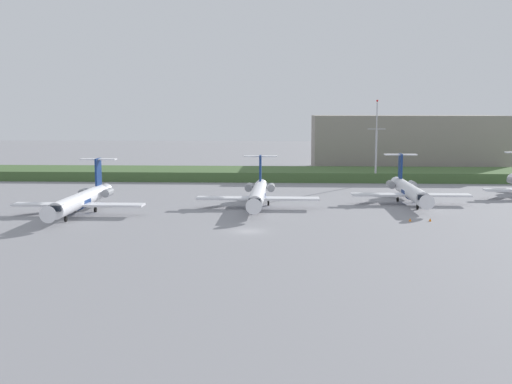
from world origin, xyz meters
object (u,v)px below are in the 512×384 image
object	(u,v)px
regional_jet_third	(258,194)
antenna_mast	(376,149)
safety_cone_mid_marker	(430,220)
safety_cone_front_marker	(410,220)
regional_jet_second	(81,199)
regional_jet_fourth	(409,190)

from	to	relation	value
regional_jet_third	antenna_mast	size ratio (longest dim) A/B	1.50
safety_cone_mid_marker	regional_jet_third	bearing A→B (deg)	153.86
safety_cone_front_marker	safety_cone_mid_marker	xyz separation A→B (m)	(3.30, 0.19, 0.00)
regional_jet_second	safety_cone_front_marker	size ratio (longest dim) A/B	56.36
safety_cone_front_marker	regional_jet_fourth	bearing A→B (deg)	79.63
antenna_mast	safety_cone_front_marker	bearing A→B (deg)	-91.99
regional_jet_third	antenna_mast	xyz separation A→B (m)	(27.53, 40.08, 6.09)
antenna_mast	regional_jet_second	bearing A→B (deg)	-139.64
regional_jet_second	antenna_mast	world-z (taller)	antenna_mast
regional_jet_second	regional_jet_third	size ratio (longest dim) A/B	1.00
regional_jet_second	safety_cone_mid_marker	distance (m)	59.88
regional_jet_second	safety_cone_mid_marker	bearing A→B (deg)	-4.58
regional_jet_fourth	safety_cone_mid_marker	world-z (taller)	regional_jet_fourth
safety_cone_front_marker	regional_jet_second	bearing A→B (deg)	174.96
regional_jet_second	safety_cone_front_marker	xyz separation A→B (m)	(56.34, -4.97, -2.26)
antenna_mast	safety_cone_front_marker	xyz separation A→B (m)	(-1.89, -54.47, -8.35)
regional_jet_third	antenna_mast	bearing A→B (deg)	55.51
safety_cone_front_marker	safety_cone_mid_marker	bearing A→B (deg)	3.34
regional_jet_fourth	safety_cone_mid_marker	bearing A→B (deg)	-91.35
regional_jet_second	safety_cone_mid_marker	size ratio (longest dim) A/B	56.36
regional_jet_fourth	safety_cone_front_marker	xyz separation A→B (m)	(-3.79, -20.71, -2.26)
regional_jet_third	regional_jet_fourth	size ratio (longest dim) A/B	1.00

